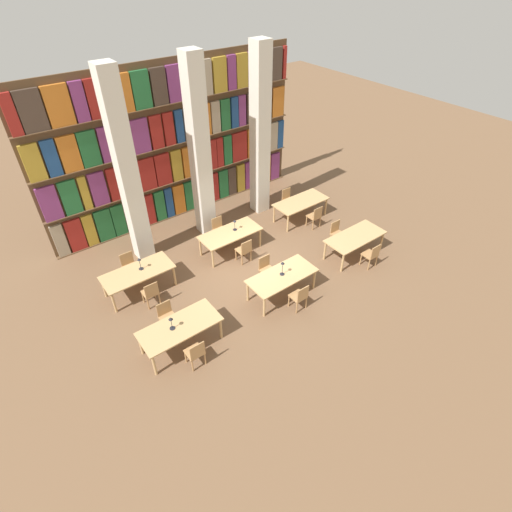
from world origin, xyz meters
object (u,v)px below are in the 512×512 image
(reading_table_2, at_px, (355,238))
(chair_11, at_px, (288,199))
(pillar_right, at_px, (260,135))
(reading_table_3, at_px, (138,274))
(reading_table_0, at_px, (180,328))
(chair_7, at_px, (129,265))
(chair_2, at_px, (300,296))
(chair_3, at_px, (266,269))
(desk_lamp_1, at_px, (282,266))
(chair_10, at_px, (315,216))
(chair_4, at_px, (371,255))
(chair_5, at_px, (337,233))
(reading_table_4, at_px, (230,234))
(pillar_left, at_px, (127,174))
(desk_lamp_2, at_px, (140,262))
(reading_table_5, at_px, (301,203))
(chair_8, at_px, (244,250))
(pillar_center, at_px, (200,152))
(chair_0, at_px, (196,353))
(desk_lamp_3, at_px, (235,223))
(reading_table_1, at_px, (282,277))
(chair_1, at_px, (167,316))
(chair_9, at_px, (219,229))
(chair_6, at_px, (151,293))
(desk_lamp_0, at_px, (171,321))

(reading_table_2, height_order, chair_11, chair_11)
(pillar_right, bearing_deg, reading_table_3, -164.57)
(reading_table_0, xyz_separation_m, chair_7, (0.04, 3.35, -0.20))
(chair_2, bearing_deg, chair_3, 90.00)
(desk_lamp_1, xyz_separation_m, chair_10, (3.22, 1.97, -0.59))
(chair_4, height_order, chair_5, same)
(reading_table_4, bearing_deg, reading_table_3, -179.88)
(pillar_left, relative_size, chair_2, 6.85)
(chair_4, relative_size, desk_lamp_2, 2.16)
(reading_table_4, bearing_deg, reading_table_5, 1.55)
(chair_5, distance_m, chair_8, 3.29)
(chair_2, height_order, reading_table_5, chair_2)
(pillar_center, height_order, chair_3, pillar_center)
(chair_0, distance_m, desk_lamp_3, 4.91)
(desk_lamp_3, bearing_deg, reading_table_2, -42.21)
(reading_table_4, xyz_separation_m, reading_table_5, (3.22, 0.09, 0.00))
(reading_table_4, xyz_separation_m, chair_11, (3.25, 0.84, -0.20))
(reading_table_4, bearing_deg, reading_table_1, -90.00)
(chair_1, height_order, chair_2, same)
(pillar_center, height_order, chair_9, pillar_center)
(chair_1, relative_size, chair_2, 1.00)
(chair_6, bearing_deg, pillar_left, 70.82)
(reading_table_3, bearing_deg, chair_1, -90.73)
(reading_table_3, distance_m, chair_9, 3.39)
(pillar_left, height_order, chair_2, pillar_left)
(chair_4, bearing_deg, chair_10, 87.37)
(chair_0, xyz_separation_m, chair_3, (3.32, 1.44, 0.00))
(reading_table_0, height_order, chair_2, chair_2)
(pillar_center, height_order, pillar_right, same)
(chair_2, height_order, chair_7, same)
(chair_5, height_order, chair_10, same)
(pillar_center, xyz_separation_m, chair_8, (0.04, -2.32, -2.53))
(desk_lamp_2, relative_size, chair_10, 0.46)
(reading_table_1, bearing_deg, reading_table_0, 178.84)
(desk_lamp_1, height_order, reading_table_3, desk_lamp_1)
(pillar_right, distance_m, chair_5, 4.33)
(desk_lamp_0, xyz_separation_m, desk_lamp_2, (0.34, 2.60, 0.01))
(pillar_right, distance_m, reading_table_4, 3.70)
(chair_7, xyz_separation_m, chair_8, (3.28, -1.50, 0.00))
(reading_table_1, distance_m, chair_4, 3.21)
(chair_5, distance_m, chair_6, 6.47)
(pillar_left, relative_size, chair_7, 6.85)
(reading_table_0, bearing_deg, chair_3, 11.72)
(reading_table_2, height_order, chair_4, chair_4)
(reading_table_0, relative_size, reading_table_1, 1.00)
(reading_table_4, relative_size, chair_9, 2.35)
(desk_lamp_0, xyz_separation_m, chair_8, (3.50, 1.81, -0.54))
(chair_2, height_order, chair_3, same)
(reading_table_1, relative_size, chair_4, 2.35)
(reading_table_0, bearing_deg, desk_lamp_3, 36.95)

